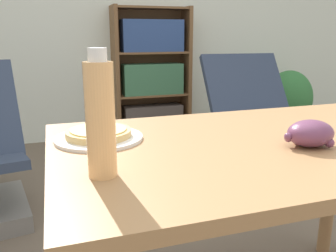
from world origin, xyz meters
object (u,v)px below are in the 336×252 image
object	(u,v)px
bookshelf	(152,77)
potted_plant_floor	(288,101)
lounge_chair_far	(254,133)
pizza_on_plate	(99,135)
grape_bunch	(311,134)
drink_bottle	(100,118)

from	to	relation	value
bookshelf	potted_plant_floor	xyz separation A→B (m)	(1.39, -0.35, -0.26)
lounge_chair_far	potted_plant_floor	bearing A→B (deg)	44.22
pizza_on_plate	grape_bunch	world-z (taller)	grape_bunch
potted_plant_floor	lounge_chair_far	bearing A→B (deg)	-138.75
drink_bottle	bookshelf	xyz separation A→B (m)	(0.87, 2.69, -0.24)
lounge_chair_far	pizza_on_plate	bearing A→B (deg)	-133.44
grape_bunch	drink_bottle	world-z (taller)	drink_bottle
pizza_on_plate	bookshelf	distance (m)	2.55
grape_bunch	potted_plant_floor	world-z (taller)	grape_bunch
drink_bottle	pizza_on_plate	bearing A→B (deg)	84.29
grape_bunch	drink_bottle	bearing A→B (deg)	-176.63
grape_bunch	potted_plant_floor	xyz separation A→B (m)	(1.67, 2.31, -0.41)
pizza_on_plate	potted_plant_floor	bearing A→B (deg)	42.69
grape_bunch	potted_plant_floor	size ratio (longest dim) A/B	0.22
grape_bunch	potted_plant_floor	distance (m)	2.88
lounge_chair_far	bookshelf	world-z (taller)	bookshelf
grape_bunch	drink_bottle	distance (m)	0.60
drink_bottle	potted_plant_floor	xyz separation A→B (m)	(2.26, 2.34, -0.50)
pizza_on_plate	grape_bunch	distance (m)	0.62
pizza_on_plate	drink_bottle	distance (m)	0.31
bookshelf	potted_plant_floor	bearing A→B (deg)	-14.04
pizza_on_plate	potted_plant_floor	distance (m)	3.06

